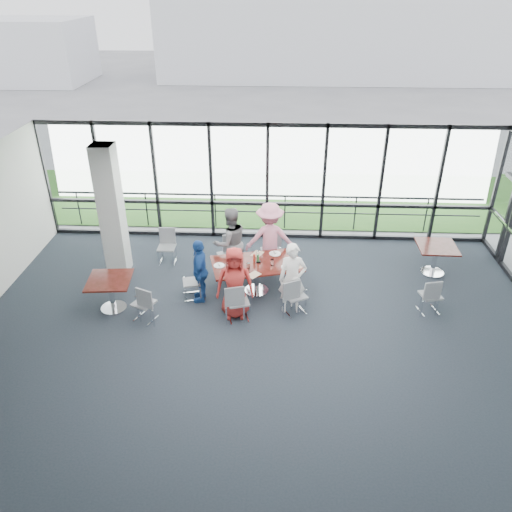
{
  "coord_description": "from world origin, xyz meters",
  "views": [
    {
      "loc": [
        0.28,
        -7.52,
        6.4
      ],
      "look_at": [
        -0.16,
        1.9,
        1.1
      ],
      "focal_mm": 35.0,
      "sensor_mm": 36.0,
      "label": 1
    }
  ],
  "objects_px": {
    "chair_main_nl": "(238,301)",
    "structural_column": "(111,211)",
    "chair_main_end": "(192,282)",
    "diner_near_left": "(235,283)",
    "diner_end": "(200,271)",
    "diner_far_left": "(230,243)",
    "main_table": "(257,268)",
    "diner_far_right": "(270,238)",
    "chair_spare_la": "(144,303)",
    "chair_spare_r": "(431,295)",
    "chair_main_fr": "(271,252)",
    "diner_near_right": "(292,279)",
    "chair_main_fl": "(228,256)",
    "side_table_left": "(110,284)",
    "chair_spare_lb": "(167,247)",
    "chair_main_nr": "(295,296)",
    "side_table_right": "(436,250)"
  },
  "relations": [
    {
      "from": "diner_far_left",
      "to": "chair_spare_lb",
      "type": "height_order",
      "value": "diner_far_left"
    },
    {
      "from": "diner_far_right",
      "to": "chair_main_nr",
      "type": "distance_m",
      "value": 1.9
    },
    {
      "from": "chair_main_end",
      "to": "side_table_left",
      "type": "bearing_deg",
      "value": -86.28
    },
    {
      "from": "side_table_left",
      "to": "chair_spare_r",
      "type": "relative_size",
      "value": 1.18
    },
    {
      "from": "structural_column",
      "to": "diner_far_right",
      "type": "xyz_separation_m",
      "value": [
        3.72,
        0.15,
        -0.7
      ]
    },
    {
      "from": "side_table_left",
      "to": "chair_spare_lb",
      "type": "height_order",
      "value": "chair_spare_lb"
    },
    {
      "from": "side_table_left",
      "to": "diner_near_left",
      "type": "distance_m",
      "value": 2.71
    },
    {
      "from": "chair_main_nl",
      "to": "structural_column",
      "type": "bearing_deg",
      "value": 133.52
    },
    {
      "from": "main_table",
      "to": "chair_main_end",
      "type": "xyz_separation_m",
      "value": [
        -1.44,
        -0.32,
        -0.23
      ]
    },
    {
      "from": "main_table",
      "to": "chair_main_nr",
      "type": "bearing_deg",
      "value": -56.97
    },
    {
      "from": "side_table_right",
      "to": "diner_far_left",
      "type": "distance_m",
      "value": 4.98
    },
    {
      "from": "diner_end",
      "to": "chair_main_fr",
      "type": "height_order",
      "value": "diner_end"
    },
    {
      "from": "structural_column",
      "to": "chair_spare_la",
      "type": "relative_size",
      "value": 3.81
    },
    {
      "from": "chair_spare_r",
      "to": "chair_spare_la",
      "type": "bearing_deg",
      "value": 172.66
    },
    {
      "from": "diner_far_left",
      "to": "chair_main_nl",
      "type": "xyz_separation_m",
      "value": [
        0.32,
        -1.79,
        -0.44
      ]
    },
    {
      "from": "diner_far_left",
      "to": "chair_main_fl",
      "type": "height_order",
      "value": "diner_far_left"
    },
    {
      "from": "side_table_right",
      "to": "chair_main_end",
      "type": "height_order",
      "value": "chair_main_end"
    },
    {
      "from": "diner_far_right",
      "to": "chair_main_nl",
      "type": "relative_size",
      "value": 2.04
    },
    {
      "from": "diner_near_right",
      "to": "diner_far_left",
      "type": "xyz_separation_m",
      "value": [
        -1.45,
        1.42,
        0.08
      ]
    },
    {
      "from": "chair_spare_la",
      "to": "chair_spare_r",
      "type": "height_order",
      "value": "chair_spare_la"
    },
    {
      "from": "diner_near_right",
      "to": "chair_main_nr",
      "type": "height_order",
      "value": "diner_near_right"
    },
    {
      "from": "chair_main_end",
      "to": "diner_near_left",
      "type": "bearing_deg",
      "value": 44.65
    },
    {
      "from": "diner_near_right",
      "to": "diner_end",
      "type": "height_order",
      "value": "diner_near_right"
    },
    {
      "from": "diner_end",
      "to": "diner_far_left",
      "type": "bearing_deg",
      "value": 148.18
    },
    {
      "from": "structural_column",
      "to": "chair_main_fr",
      "type": "distance_m",
      "value": 3.92
    },
    {
      "from": "diner_end",
      "to": "chair_main_nr",
      "type": "relative_size",
      "value": 1.74
    },
    {
      "from": "main_table",
      "to": "diner_far_left",
      "type": "distance_m",
      "value": 0.99
    },
    {
      "from": "side_table_right",
      "to": "chair_main_nr",
      "type": "height_order",
      "value": "chair_main_nr"
    },
    {
      "from": "diner_near_left",
      "to": "chair_main_fr",
      "type": "distance_m",
      "value": 2.16
    },
    {
      "from": "side_table_right",
      "to": "diner_near_left",
      "type": "bearing_deg",
      "value": -157.25
    },
    {
      "from": "diner_end",
      "to": "chair_spare_r",
      "type": "relative_size",
      "value": 1.79
    },
    {
      "from": "diner_far_left",
      "to": "chair_spare_r",
      "type": "xyz_separation_m",
      "value": [
        4.43,
        -1.33,
        -0.47
      ]
    },
    {
      "from": "side_table_right",
      "to": "chair_spare_la",
      "type": "bearing_deg",
      "value": -161.31
    },
    {
      "from": "diner_near_right",
      "to": "chair_main_nr",
      "type": "bearing_deg",
      "value": -50.24
    },
    {
      "from": "chair_main_nr",
      "to": "chair_main_fl",
      "type": "bearing_deg",
      "value": 107.79
    },
    {
      "from": "diner_far_right",
      "to": "chair_main_fl",
      "type": "height_order",
      "value": "diner_far_right"
    },
    {
      "from": "chair_spare_r",
      "to": "diner_near_left",
      "type": "bearing_deg",
      "value": 171.56
    },
    {
      "from": "main_table",
      "to": "diner_near_right",
      "type": "xyz_separation_m",
      "value": [
        0.79,
        -0.72,
        0.17
      ]
    },
    {
      "from": "main_table",
      "to": "side_table_right",
      "type": "xyz_separation_m",
      "value": [
        4.3,
        1.03,
        0.01
      ]
    },
    {
      "from": "diner_near_left",
      "to": "chair_main_nl",
      "type": "relative_size",
      "value": 1.83
    },
    {
      "from": "side_table_left",
      "to": "diner_far_right",
      "type": "bearing_deg",
      "value": 27.83
    },
    {
      "from": "structural_column",
      "to": "chair_main_nl",
      "type": "xyz_separation_m",
      "value": [
        3.1,
        -1.89,
        -1.16
      ]
    },
    {
      "from": "chair_main_end",
      "to": "main_table",
      "type": "bearing_deg",
      "value": 88.72
    },
    {
      "from": "chair_main_fr",
      "to": "main_table",
      "type": "bearing_deg",
      "value": 63.32
    },
    {
      "from": "side_table_right",
      "to": "chair_main_fr",
      "type": "height_order",
      "value": "chair_main_fr"
    },
    {
      "from": "diner_far_right",
      "to": "chair_main_fl",
      "type": "distance_m",
      "value": 1.11
    },
    {
      "from": "chair_spare_la",
      "to": "chair_spare_r",
      "type": "distance_m",
      "value": 6.12
    },
    {
      "from": "diner_far_right",
      "to": "chair_spare_lb",
      "type": "xyz_separation_m",
      "value": [
        -2.6,
        0.28,
        -0.47
      ]
    },
    {
      "from": "diner_far_left",
      "to": "chair_main_fr",
      "type": "height_order",
      "value": "diner_far_left"
    },
    {
      "from": "main_table",
      "to": "diner_far_right",
      "type": "bearing_deg",
      "value": 59.73
    }
  ]
}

